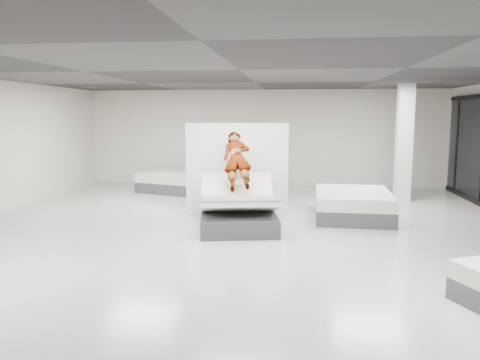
% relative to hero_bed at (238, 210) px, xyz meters
% --- Properties ---
extents(room, '(14.00, 14.04, 3.20)m').
position_rel_hero_bed_xyz_m(room, '(0.12, -0.80, 1.21)').
color(room, beige).
rests_on(room, ground).
extents(hero_bed, '(1.88, 2.29, 1.20)m').
position_rel_hero_bed_xyz_m(hero_bed, '(0.00, 0.00, 0.00)').
color(hero_bed, '#3E3D43').
rests_on(hero_bed, floor).
extents(person, '(0.84, 1.46, 1.50)m').
position_rel_hero_bed_xyz_m(person, '(-0.06, 0.30, 0.83)').
color(person, slate).
rests_on(person, hero_bed).
extents(remote, '(0.07, 0.15, 0.08)m').
position_rel_hero_bed_xyz_m(remote, '(0.22, -0.00, 0.64)').
color(remote, black).
rests_on(remote, person).
extents(divider_panel, '(2.39, 0.41, 2.18)m').
position_rel_hero_bed_xyz_m(divider_panel, '(-0.18, 1.26, 0.70)').
color(divider_panel, white).
rests_on(divider_panel, floor).
extents(flat_bed_right_far, '(1.76, 2.29, 0.61)m').
position_rel_hero_bed_xyz_m(flat_bed_right_far, '(2.52, 1.34, -0.08)').
color(flat_bed_right_far, '#3E3D43').
rests_on(flat_bed_right_far, floor).
extents(flat_bed_left_far, '(2.58, 2.24, 0.60)m').
position_rel_hero_bed_xyz_m(flat_bed_left_far, '(-2.41, 4.46, -0.09)').
color(flat_bed_left_far, '#3E3D43').
rests_on(flat_bed_left_far, floor).
extents(column, '(0.40, 0.40, 3.20)m').
position_rel_hero_bed_xyz_m(column, '(4.12, 3.70, 1.21)').
color(column, silver).
rests_on(column, floor).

